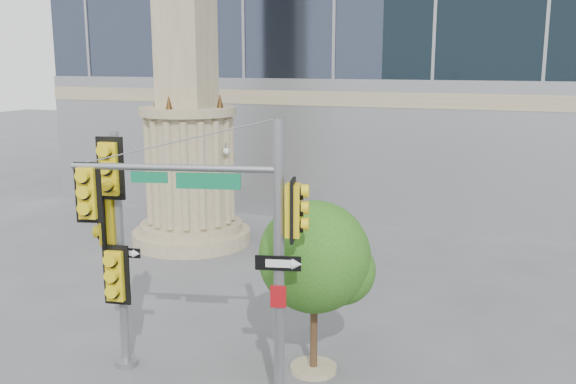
% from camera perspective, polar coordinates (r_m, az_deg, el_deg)
% --- Properties ---
extents(ground, '(120.00, 120.00, 0.00)m').
position_cam_1_polar(ground, '(14.54, -4.75, -16.12)').
color(ground, '#545456').
rests_on(ground, ground).
extents(monument, '(4.40, 4.40, 16.60)m').
position_cam_1_polar(monument, '(23.66, -8.94, 8.50)').
color(monument, gray).
rests_on(monument, ground).
extents(main_signal_pole, '(4.37, 1.41, 5.73)m').
position_cam_1_polar(main_signal_pole, '(12.31, -5.60, -3.55)').
color(main_signal_pole, slate).
rests_on(main_signal_pole, ground).
extents(secondary_signal_pole, '(0.96, 0.70, 5.29)m').
position_cam_1_polar(secondary_signal_pole, '(14.28, -15.18, -3.59)').
color(secondary_signal_pole, slate).
rests_on(secondary_signal_pole, ground).
extents(street_tree, '(2.47, 2.41, 3.85)m').
position_cam_1_polar(street_tree, '(13.82, 2.57, -6.18)').
color(street_tree, gray).
rests_on(street_tree, ground).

